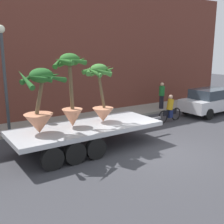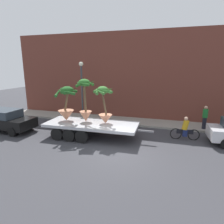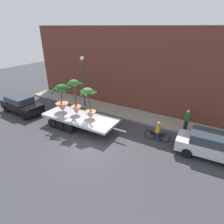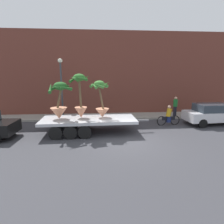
{
  "view_description": "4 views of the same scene",
  "coord_description": "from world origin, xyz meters",
  "views": [
    {
      "loc": [
        -7.32,
        -7.67,
        4.03
      ],
      "look_at": [
        -1.1,
        1.98,
        1.37
      ],
      "focal_mm": 44.64,
      "sensor_mm": 36.0,
      "label": 1
    },
    {
      "loc": [
        2.47,
        -9.39,
        4.62
      ],
      "look_at": [
        -1.11,
        2.39,
        1.69
      ],
      "focal_mm": 30.93,
      "sensor_mm": 36.0,
      "label": 2
    },
    {
      "loc": [
        6.57,
        -8.09,
        7.48
      ],
      "look_at": [
        -0.01,
        2.89,
        1.53
      ],
      "focal_mm": 29.81,
      "sensor_mm": 36.0,
      "label": 3
    },
    {
      "loc": [
        -1.81,
        -9.93,
        3.9
      ],
      "look_at": [
        -0.82,
        2.2,
        1.3
      ],
      "focal_mm": 29.76,
      "sensor_mm": 36.0,
      "label": 4
    }
  ],
  "objects": [
    {
      "name": "pedestrian_near_gate",
      "position": [
        5.0,
        5.51,
        1.04
      ],
      "size": [
        0.36,
        0.36,
        1.71
      ],
      "color": "black",
      "rests_on": "sidewalk"
    },
    {
      "name": "flatbed_trailer",
      "position": [
        -2.62,
        1.89,
        0.77
      ],
      "size": [
        7.09,
        2.54,
        0.98
      ],
      "color": "#B7BABF",
      "rests_on": "ground"
    },
    {
      "name": "potted_palm_middle",
      "position": [
        -2.88,
        2.12,
        2.44
      ],
      "size": [
        1.41,
        1.37,
        2.85
      ],
      "color": "tan",
      "rests_on": "flatbed_trailer"
    },
    {
      "name": "potted_palm_front",
      "position": [
        -1.55,
        2.11,
        2.2
      ],
      "size": [
        1.39,
        1.35,
        2.42
      ],
      "color": "tan",
      "rests_on": "flatbed_trailer"
    },
    {
      "name": "parked_car",
      "position": [
        7.06,
        3.21,
        0.83
      ],
      "size": [
        4.54,
        2.03,
        1.58
      ],
      "color": "silver",
      "rests_on": "ground"
    },
    {
      "name": "ground_plane",
      "position": [
        0.0,
        0.0,
        0.0
      ],
      "size": [
        60.0,
        60.0,
        0.0
      ],
      "primitive_type": "plane",
      "color": "#38383D"
    },
    {
      "name": "building_facade",
      "position": [
        0.0,
        7.8,
        3.76
      ],
      "size": [
        24.0,
        1.2,
        7.53
      ],
      "primitive_type": "cube",
      "color": "brown",
      "rests_on": "ground"
    },
    {
      "name": "sidewalk",
      "position": [
        0.0,
        6.1,
        0.07
      ],
      "size": [
        24.0,
        2.2,
        0.15
      ],
      "primitive_type": "cube",
      "color": "gray",
      "rests_on": "ground"
    },
    {
      "name": "potted_palm_rear",
      "position": [
        -4.19,
        1.96,
        2.09
      ],
      "size": [
        1.57,
        1.62,
        2.35
      ],
      "color": "tan",
      "rests_on": "flatbed_trailer"
    },
    {
      "name": "street_lamp",
      "position": [
        -4.62,
        5.3,
        3.23
      ],
      "size": [
        0.36,
        0.36,
        4.83
      ],
      "color": "#383D42",
      "rests_on": "sidewalk"
    },
    {
      "name": "cyclist",
      "position": [
        3.54,
        3.23,
        0.67
      ],
      "size": [
        1.84,
        0.38,
        1.54
      ],
      "color": "black",
      "rests_on": "ground"
    }
  ]
}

